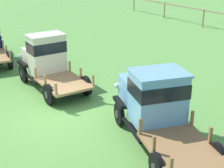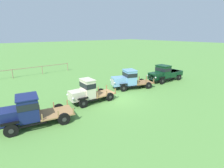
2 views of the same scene
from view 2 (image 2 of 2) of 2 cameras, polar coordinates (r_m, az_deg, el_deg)
The scene contains 6 objects.
ground_plane at distance 17.87m, azimuth 2.52°, elevation -4.92°, with size 240.00×240.00×0.00m, color #5B9342.
paddock_fence at distance 29.67m, azimuth -29.94°, elevation 3.59°, with size 17.80×0.52×1.38m.
vintage_truck_foreground_near at distance 13.81m, azimuth -26.22°, elevation -7.88°, with size 5.49×2.93×2.29m.
vintage_truck_second_in_line at distance 16.67m, azimuth -8.16°, elevation -2.39°, with size 4.72×2.08×2.34m.
vintage_truck_midrow_center at distance 20.90m, azimuth 5.22°, elevation 1.64°, with size 5.42×3.32×2.29m.
vintage_truck_far_side at distance 25.30m, azimuth 16.88°, elevation 3.45°, with size 5.76×2.43×2.26m.
Camera 2 is at (-11.00, -12.49, 6.50)m, focal length 28.00 mm.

